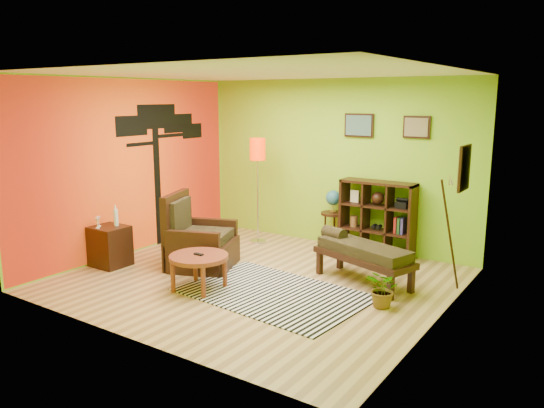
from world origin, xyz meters
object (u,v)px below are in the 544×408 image
Objects in this scene: potted_plant at (384,293)px; globe_table at (333,204)px; side_cabinet at (110,246)px; floor_lamp at (258,159)px; bench at (361,252)px; cube_shelf at (378,219)px; armchair at (198,245)px; coffee_table at (199,260)px.

globe_table is at bearing 130.89° from potted_plant.
side_cabinet reaches higher than potted_plant.
floor_lamp reaches higher than potted_plant.
side_cabinet is 3.63m from globe_table.
floor_lamp is 1.86× the size of globe_table.
potted_plant is at bearing -48.21° from bench.
side_cabinet is 1.96× the size of potted_plant.
side_cabinet is at bearing -157.35° from bench.
side_cabinet is 0.94× the size of globe_table.
potted_plant is (0.94, -2.00, -0.42)m from cube_shelf.
bench is 3.29× the size of potted_plant.
potted_plant is at bearing -49.11° from globe_table.
armchair is 1.33m from side_cabinet.
side_cabinet is (-1.12, -0.71, -0.03)m from armchair.
globe_table is 1.78m from bench.
bench is (3.44, 1.43, 0.12)m from side_cabinet.
globe_table reaches higher than side_cabinet.
floor_lamp is at bearing 64.84° from side_cabinet.
bench is at bearing 131.79° from potted_plant.
globe_table is at bearing 60.20° from armchair.
bench is at bearing -20.42° from floor_lamp.
floor_lamp reaches higher than bench.
potted_plant is (0.61, -0.68, -0.25)m from bench.
bench is (0.32, -1.31, -0.17)m from cube_shelf.
armchair is at bearing 32.33° from side_cabinet.
coffee_table is 0.64× the size of cube_shelf.
coffee_table is 0.66× the size of armchair.
globe_table reaches higher than potted_plant.
side_cabinet is at bearing -147.67° from armchair.
armchair reaches higher than side_cabinet.
bench is (2.31, 0.72, 0.09)m from armchair.
side_cabinet is 4.16m from cube_shelf.
armchair reaches higher than potted_plant.
coffee_table is at bearing -73.08° from floor_lamp.
potted_plant is at bearing 0.77° from armchair.
coffee_table reaches higher than potted_plant.
armchair is 0.97× the size of cube_shelf.
floor_lamp is 2.25m from cube_shelf.
floor_lamp is 2.72m from bench.
potted_plant is at bearing -64.92° from cube_shelf.
side_cabinet reaches higher than coffee_table.
floor_lamp is (-0.71, 2.33, 1.06)m from coffee_table.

